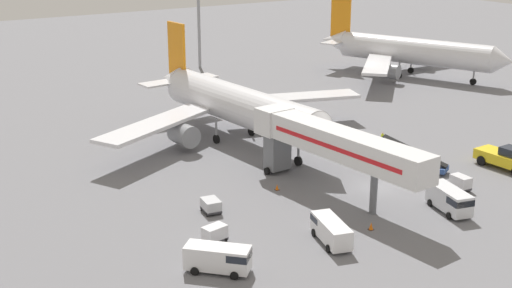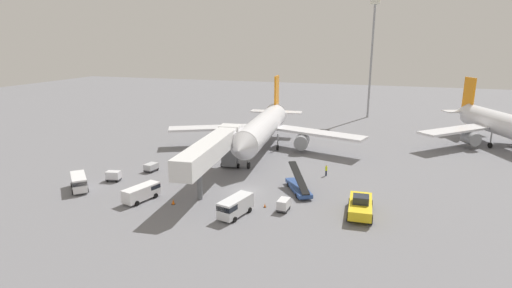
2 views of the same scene
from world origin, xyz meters
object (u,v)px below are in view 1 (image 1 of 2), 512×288
baggage_cart_near_right (211,205)px  ground_crew_worker_foreground (382,139)px  pushback_tug (507,158)px  safety_cone_bravo (277,187)px  service_van_mid_left (220,258)px  airplane_background (409,51)px  service_van_far_center (330,230)px  jet_bridge (328,143)px  service_van_far_right (450,199)px  airplane_at_gate (236,105)px  baggage_cart_rear_left (215,234)px  belt_loader_truck (414,163)px  baggage_cart_mid_center (461,182)px  safety_cone_alpha (440,191)px  safety_cone_charlie (371,226)px

baggage_cart_near_right → ground_crew_worker_foreground: (27.66, 6.64, 0.21)m
pushback_tug → safety_cone_bravo: size_ratio=11.28×
service_van_mid_left → airplane_background: bearing=35.3°
ground_crew_worker_foreground → service_van_far_center: bearing=-141.1°
jet_bridge → service_van_mid_left: 19.86m
service_van_far_right → airplane_at_gate: bearing=100.5°
baggage_cart_rear_left → service_van_far_right: bearing=-15.5°
baggage_cart_rear_left → belt_loader_truck: bearing=8.9°
baggage_cart_near_right → ground_crew_worker_foreground: 28.45m
service_van_mid_left → airplane_background: size_ratio=0.15×
airplane_at_gate → safety_cone_bravo: size_ratio=61.96×
pushback_tug → service_van_far_center: pushback_tug is taller
baggage_cart_mid_center → safety_cone_alpha: size_ratio=4.14×
belt_loader_truck → airplane_background: size_ratio=0.22×
pushback_tug → airplane_background: bearing=59.0°
baggage_cart_rear_left → safety_cone_charlie: 14.18m
baggage_cart_rear_left → airplane_background: bearing=33.3°
service_van_far_center → safety_cone_alpha: bearing=9.6°
service_van_far_center → baggage_cart_mid_center: 19.09m
baggage_cart_near_right → service_van_mid_left: bearing=-115.4°
airplane_at_gate → baggage_cart_mid_center: airplane_at_gate is taller
baggage_cart_mid_center → safety_cone_charlie: 14.50m
safety_cone_bravo → safety_cone_charlie: 12.68m
belt_loader_truck → airplane_at_gate: bearing=119.6°
airplane_at_gate → safety_cone_charlie: airplane_at_gate is taller
belt_loader_truck → baggage_cart_near_right: size_ratio=3.28×
jet_bridge → service_van_mid_left: bearing=-153.5°
service_van_far_right → safety_cone_alpha: 4.72m
service_van_mid_left → ground_crew_worker_foreground: bearing=27.9°
belt_loader_truck → service_van_far_right: belt_loader_truck is taller
service_van_mid_left → safety_cone_alpha: (27.12, 2.36, -0.99)m
jet_bridge → service_van_mid_left: (-17.37, -8.65, -4.20)m
baggage_cart_rear_left → ground_crew_worker_foreground: 33.02m
airplane_at_gate → baggage_cart_near_right: bearing=-126.7°
airplane_at_gate → safety_cone_bravo: bearing=-106.9°
airplane_at_gate → baggage_cart_near_right: (-13.68, -18.32, -3.87)m
baggage_cart_mid_center → safety_cone_charlie: (-14.28, -2.47, -0.49)m
baggage_cart_rear_left → ground_crew_worker_foreground: size_ratio=1.26×
service_van_far_center → pushback_tug: bearing=8.4°
baggage_cart_near_right → safety_cone_charlie: (10.30, -11.14, -0.39)m
service_van_mid_left → service_van_far_right: bearing=-3.2°
airplane_at_gate → baggage_cart_rear_left: size_ratio=17.41×
safety_cone_bravo → airplane_background: (50.27, 33.13, 4.21)m
airplane_at_gate → safety_cone_bravo: airplane_at_gate is taller
baggage_cart_mid_center → safety_cone_charlie: size_ratio=3.03×
baggage_cart_mid_center → safety_cone_bravo: baggage_cart_mid_center is taller
pushback_tug → safety_cone_bravo: 26.69m
service_van_far_right → safety_cone_alpha: size_ratio=10.79×
airplane_at_gate → belt_loader_truck: bearing=-60.4°
safety_cone_alpha → safety_cone_charlie: safety_cone_charlie is taller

